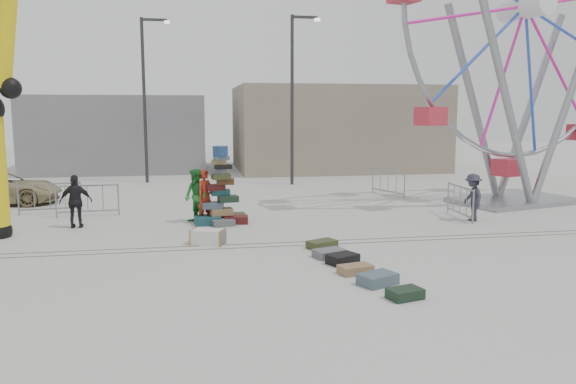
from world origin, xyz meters
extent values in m
plane|color=#9E9E99|center=(0.00, 0.00, 0.00)|extent=(90.00, 90.00, 0.00)
cube|color=#47443F|center=(0.00, 0.60, 0.00)|extent=(40.00, 0.04, 0.01)
cube|color=#47443F|center=(0.00, 1.00, 0.00)|extent=(40.00, 0.04, 0.01)
cube|color=gray|center=(7.00, 20.00, 2.50)|extent=(12.00, 8.00, 5.00)
cube|color=gray|center=(-6.00, 22.00, 2.20)|extent=(10.00, 8.00, 4.40)
cylinder|color=#2D2D30|center=(3.00, 13.00, 4.00)|extent=(0.16, 0.16, 8.00)
cube|color=#2D2D30|center=(3.60, 13.00, 7.90)|extent=(1.20, 0.15, 0.12)
cube|color=silver|center=(4.20, 13.00, 7.80)|extent=(0.25, 0.25, 0.12)
cylinder|color=#2D2D30|center=(-4.00, 15.00, 4.00)|extent=(0.16, 0.16, 8.00)
cube|color=#2D2D30|center=(-3.40, 15.00, 7.90)|extent=(1.20, 0.15, 0.12)
cube|color=silver|center=(-2.80, 15.00, 7.80)|extent=(0.25, 0.25, 0.12)
cube|color=#1B4B51|center=(-1.38, 3.83, 0.13)|extent=(0.85, 0.63, 0.26)
cube|color=#511615|center=(-0.49, 3.87, 0.12)|extent=(0.79, 0.58, 0.24)
cube|color=#4C2E18|center=(-1.41, 4.32, 0.11)|extent=(0.80, 0.64, 0.22)
cube|color=#3B4120|center=(-0.52, 4.37, 0.12)|extent=(0.73, 0.51, 0.24)
cube|color=slate|center=(-0.92, 3.55, 0.10)|extent=(0.76, 0.59, 0.20)
cube|color=black|center=(-0.97, 4.55, 0.11)|extent=(0.68, 0.48, 0.22)
cube|color=#95734C|center=(-0.94, 4.00, 0.37)|extent=(0.76, 0.57, 0.22)
cube|color=#4C616C|center=(-1.20, 4.02, 0.58)|extent=(0.69, 0.52, 0.20)
cube|color=#1B3020|center=(-0.72, 3.99, 0.78)|extent=(0.68, 0.52, 0.20)
cube|color=#1B4B51|center=(-0.95, 4.15, 0.97)|extent=(0.60, 0.40, 0.18)
cube|color=#511615|center=(-1.13, 4.09, 1.15)|extent=(0.67, 0.55, 0.18)
cube|color=#4C2E18|center=(-0.80, 4.06, 1.33)|extent=(0.58, 0.43, 0.18)
cube|color=#3B4120|center=(-0.94, 3.95, 1.50)|extent=(0.61, 0.46, 0.16)
cube|color=slate|center=(-1.05, 4.07, 1.65)|extent=(0.57, 0.43, 0.16)
cube|color=black|center=(-0.86, 4.00, 1.80)|extent=(0.55, 0.43, 0.14)
cube|color=#95734C|center=(-1.00, 4.05, 1.94)|extent=(0.49, 0.33, 0.14)
cube|color=#4C616C|center=(-0.91, 3.97, 2.07)|extent=(0.51, 0.40, 0.12)
cylinder|color=navy|center=(-0.94, 4.00, 2.29)|extent=(0.48, 0.48, 0.32)
cylinder|color=yellow|center=(-6.78, 3.00, 5.39)|extent=(0.99, 0.70, 2.53)
sphere|color=black|center=(-6.67, 2.98, 4.15)|extent=(0.58, 0.58, 0.58)
cube|color=gray|center=(10.51, 6.02, 0.09)|extent=(5.18, 3.89, 0.18)
cylinder|color=gray|center=(9.30, 4.83, 3.69)|extent=(3.17, 1.11, 7.49)
cylinder|color=gray|center=(12.15, 5.61, 3.69)|extent=(3.17, 1.11, 7.49)
cylinder|color=gray|center=(8.86, 6.43, 3.69)|extent=(3.17, 1.11, 7.49)
cylinder|color=gray|center=(11.71, 7.21, 3.69)|extent=(3.17, 1.11, 7.49)
cylinder|color=white|center=(10.51, 6.02, 7.38)|extent=(1.43, 2.20, 0.92)
torus|color=gray|center=(10.51, 6.02, 7.38)|extent=(10.91, 3.15, 11.26)
cube|color=#B22636|center=(10.51, 6.02, 1.38)|extent=(1.02, 1.02, 0.65)
cube|color=silver|center=(-1.47, 1.16, 0.20)|extent=(0.99, 0.80, 0.40)
cube|color=#3B4120|center=(1.45, 0.26, 0.10)|extent=(0.88, 0.73, 0.20)
cube|color=slate|center=(1.40, -0.71, 0.10)|extent=(0.85, 0.72, 0.19)
cube|color=black|center=(1.56, -1.33, 0.12)|extent=(0.84, 0.75, 0.23)
cube|color=#95734C|center=(1.62, -2.14, 0.09)|extent=(0.81, 0.59, 0.19)
cube|color=#4C616C|center=(1.84, -2.99, 0.12)|extent=(0.92, 0.80, 0.23)
cube|color=#1B3020|center=(2.06, -3.93, 0.10)|extent=(0.74, 0.59, 0.20)
imported|color=#AF2919|center=(-1.44, 4.17, 0.85)|extent=(0.73, 0.72, 1.70)
imported|color=#1C7127|center=(-1.72, 4.10, 0.87)|extent=(1.03, 1.07, 1.73)
imported|color=black|center=(-5.33, 4.03, 0.81)|extent=(0.96, 0.41, 1.63)
imported|color=#282836|center=(7.08, 2.94, 0.77)|extent=(0.63, 1.03, 1.55)
imported|color=#9B8E64|center=(-9.04, 9.15, 0.61)|extent=(4.45, 2.19, 1.21)
camera|label=1|loc=(-1.92, -13.64, 3.53)|focal=35.00mm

